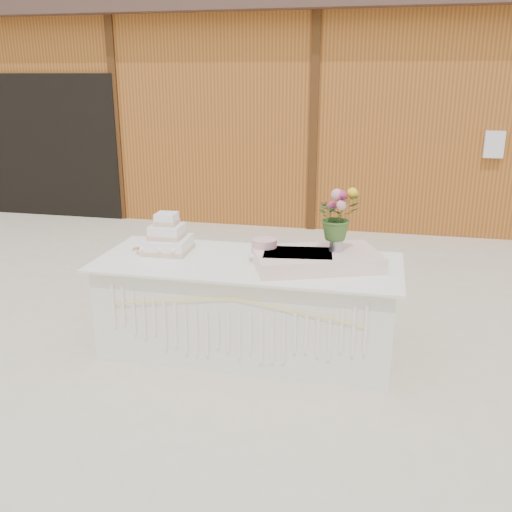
{
  "coord_description": "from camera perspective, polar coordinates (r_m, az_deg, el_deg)",
  "views": [
    {
      "loc": [
        1.0,
        -4.15,
        2.17
      ],
      "look_at": [
        0.0,
        0.3,
        0.72
      ],
      "focal_mm": 40.0,
      "sensor_mm": 36.0,
      "label": 1
    }
  ],
  "objects": [
    {
      "name": "ground",
      "position": [
        4.78,
        -0.8,
        -9.32
      ],
      "size": [
        80.0,
        80.0,
        0.0
      ],
      "primitive_type": "plane",
      "color": "beige",
      "rests_on": "ground"
    },
    {
      "name": "barn",
      "position": [
        10.2,
        7.19,
        14.71
      ],
      "size": [
        12.6,
        4.6,
        3.3
      ],
      "color": "#9B5A20",
      "rests_on": "ground"
    },
    {
      "name": "cake_table",
      "position": [
        4.62,
        -0.83,
        -5.06
      ],
      "size": [
        2.4,
        1.0,
        0.77
      ],
      "color": "silver",
      "rests_on": "ground"
    },
    {
      "name": "wedding_cake",
      "position": [
        4.76,
        -8.85,
        1.73
      ],
      "size": [
        0.38,
        0.38,
        0.33
      ],
      "rotation": [
        0.0,
        0.0,
        0.04
      ],
      "color": "white",
      "rests_on": "cake_table"
    },
    {
      "name": "pink_cake_stand",
      "position": [
        4.46,
        0.84,
        0.7
      ],
      "size": [
        0.25,
        0.25,
        0.18
      ],
      "color": "white",
      "rests_on": "cake_table"
    },
    {
      "name": "satin_runner",
      "position": [
        4.37,
        6.07,
        -0.31
      ],
      "size": [
        1.07,
        0.84,
        0.12
      ],
      "primitive_type": "cube",
      "rotation": [
        0.0,
        0.0,
        0.37
      ],
      "color": "beige",
      "rests_on": "cake_table"
    },
    {
      "name": "flower_vase",
      "position": [
        4.37,
        8.03,
        1.39
      ],
      "size": [
        0.11,
        0.11,
        0.14
      ],
      "primitive_type": "cylinder",
      "color": "#ADADB2",
      "rests_on": "satin_runner"
    },
    {
      "name": "bouquet",
      "position": [
        4.31,
        8.17,
        4.6
      ],
      "size": [
        0.41,
        0.39,
        0.36
      ],
      "primitive_type": "imported",
      "rotation": [
        0.0,
        0.0,
        0.46
      ],
      "color": "#395C24",
      "rests_on": "flower_vase"
    },
    {
      "name": "loose_flowers",
      "position": [
        4.89,
        -11.41,
        0.77
      ],
      "size": [
        0.18,
        0.34,
        0.02
      ],
      "primitive_type": null,
      "rotation": [
        0.0,
        0.0,
        0.17
      ],
      "color": "#CA7B95",
      "rests_on": "cake_table"
    }
  ]
}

